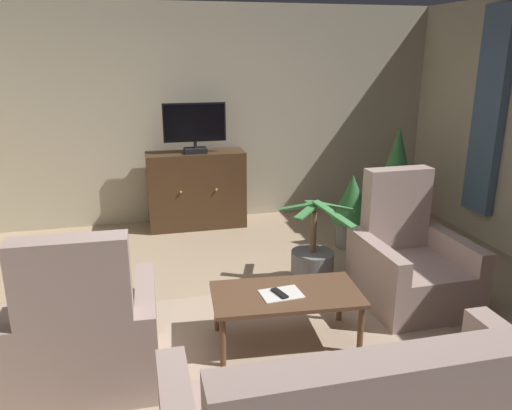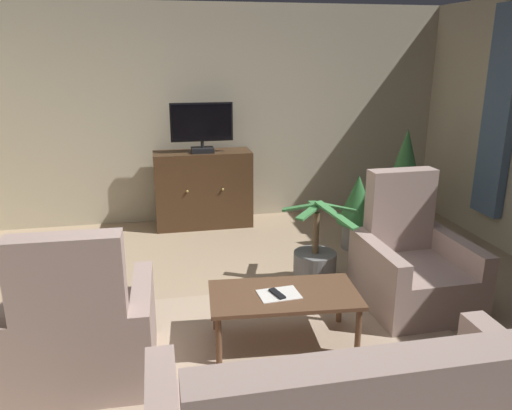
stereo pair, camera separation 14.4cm
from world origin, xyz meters
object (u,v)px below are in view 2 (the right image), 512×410
Objects in this scene: armchair_angled_to_table at (412,267)px; potted_plant_on_hearth_side at (404,175)px; coffee_table at (284,298)px; potted_plant_tall_palm_by_window at (357,207)px; potted_plant_leafy_by_curtain at (315,264)px; folded_newspaper at (279,294)px; armchair_by_fireplace at (83,333)px; television at (202,126)px; tv_cabinet at (203,191)px; tv_remote at (277,294)px.

potted_plant_on_hearth_side is (0.82, 1.81, 0.36)m from armchair_angled_to_table.
potted_plant_tall_palm_by_window is (1.30, 1.75, 0.10)m from coffee_table.
potted_plant_leafy_by_curtain is at bearing -140.42° from potted_plant_on_hearth_side.
potted_plant_on_hearth_side reaches higher than folded_newspaper.
potted_plant_on_hearth_side reaches higher than potted_plant_leafy_by_curtain.
coffee_table is 1.01× the size of armchair_angled_to_table.
potted_plant_on_hearth_side is at bearing 46.76° from coffee_table.
armchair_by_fireplace is 2.28m from potted_plant_leafy_by_curtain.
coffee_table is at bearing -83.65° from television.
armchair_angled_to_table is 1.38× the size of potted_plant_leafy_by_curtain.
television is at bearing 146.54° from potted_plant_tall_palm_by_window.
tv_cabinet is at bearing 122.77° from armchair_angled_to_table.
potted_plant_tall_palm_by_window is (0.03, 1.33, 0.14)m from armchair_angled_to_table.
armchair_by_fireplace is (-1.37, -0.13, -0.08)m from tv_remote.
folded_newspaper is at bearing 98.21° from tv_remote.
potted_plant_leafy_by_curtain is at bearing 59.78° from coffee_table.
armchair_angled_to_table is 0.90× the size of potted_plant_on_hearth_side.
tv_cabinet is 2.90m from tv_remote.
folded_newspaper is at bearing -121.74° from potted_plant_leafy_by_curtain.
potted_plant_on_hearth_side is (2.14, 2.24, 0.27)m from tv_remote.
armchair_angled_to_table is at bearing 13.75° from folded_newspaper.
television is 3.30m from armchair_by_fireplace.
armchair_angled_to_table is (1.32, 0.44, -0.10)m from tv_remote.
tv_remote is 0.15× the size of armchair_by_fireplace.
potted_plant_on_hearth_side is at bearing 119.08° from tv_remote.
armchair_angled_to_table is at bearing -57.23° from tv_cabinet.
television reaches higher than coffee_table.
folded_newspaper is at bearing -84.58° from television.
television is 2.32m from potted_plant_leafy_by_curtain.
tv_cabinet is at bearing 114.45° from potted_plant_leafy_by_curtain.
folded_newspaper is at bearing -133.63° from potted_plant_on_hearth_side.
armchair_angled_to_table is at bearing 18.04° from coffee_table.
armchair_by_fireplace is (-1.38, -0.14, -0.08)m from folded_newspaper.
potted_plant_on_hearth_side is at bearing 42.01° from folded_newspaper.
television is at bearing 167.93° from tv_remote.
tv_cabinet is 0.82m from television.
potted_plant_on_hearth_side is at bearing 39.58° from potted_plant_leafy_by_curtain.
television is 2.54m from potted_plant_on_hearth_side.
potted_plant_leafy_by_curtain is (-0.71, 0.54, -0.14)m from armchair_angled_to_table.
potted_plant_leafy_by_curtain reaches higher than coffee_table.
folded_newspaper is 0.36× the size of potted_plant_leafy_by_curtain.
coffee_table is 1.39× the size of potted_plant_leafy_by_curtain.
armchair_angled_to_table is (1.31, 0.43, -0.09)m from folded_newspaper.
tv_cabinet is at bearing 145.25° from potted_plant_tall_palm_by_window.
tv_cabinet is at bearing 96.24° from coffee_table.
tv_cabinet is 2.92m from armchair_angled_to_table.
armchair_by_fireplace is at bearing -178.72° from folded_newspaper.
armchair_angled_to_table is (1.26, 0.41, -0.04)m from coffee_table.
television is 0.66× the size of armchair_angled_to_table.
folded_newspaper is at bearing -84.68° from tv_cabinet.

